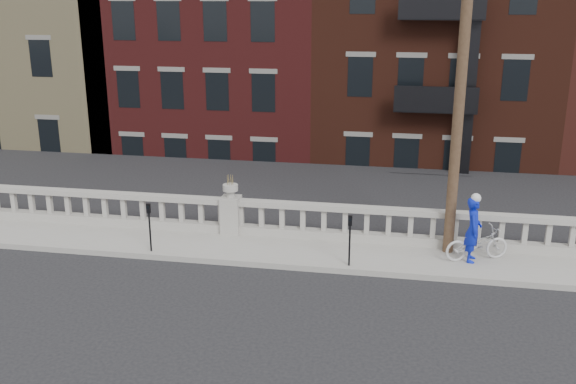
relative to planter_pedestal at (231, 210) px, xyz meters
name	(u,v)px	position (x,y,z in m)	size (l,w,h in m)	color
ground	(188,296)	(0.00, -3.95, -0.83)	(120.00, 120.00, 0.00)	black
sidewalk	(223,246)	(0.00, -0.95, -0.76)	(32.00, 2.20, 0.15)	gray
balustrade	(231,217)	(0.00, 0.00, -0.19)	(28.00, 0.34, 1.03)	gray
planter_pedestal	(231,210)	(0.00, 0.00, 0.00)	(0.55, 0.55, 1.76)	gray
lower_level	(329,74)	(0.56, 19.09, 1.80)	(80.00, 44.00, 20.80)	#605E59
utility_pole	(462,63)	(6.20, -0.35, 4.41)	(1.60, 0.28, 10.00)	#422D1E
parking_meter_b	(149,222)	(-1.78, -1.80, 0.17)	(0.10, 0.09, 1.36)	black
parking_meter_c	(350,235)	(3.63, -1.80, 0.17)	(0.10, 0.09, 1.36)	black
bicycle	(477,243)	(6.90, -0.80, -0.23)	(0.60, 1.72, 0.90)	silver
cyclist	(473,229)	(6.76, -0.90, 0.19)	(0.64, 0.42, 1.74)	#0C1CB5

